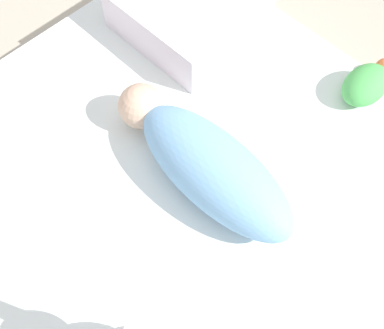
{
  "coord_description": "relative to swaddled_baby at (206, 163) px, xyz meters",
  "views": [
    {
      "loc": [
        -0.4,
        -0.47,
        1.24
      ],
      "look_at": [
        0.01,
        -0.05,
        0.23
      ],
      "focal_mm": 50.0,
      "sensor_mm": 36.0,
      "label": 1
    }
  ],
  "objects": [
    {
      "name": "swaddled_baby",
      "position": [
        0.0,
        0.0,
        0.0
      ],
      "size": [
        0.18,
        0.5,
        0.14
      ],
      "rotation": [
        0.0,
        0.0,
        1.55
      ],
      "color": "#7FB7E5",
      "rests_on": "bed_mattress"
    },
    {
      "name": "pillow",
      "position": [
        0.29,
        0.35,
        -0.01
      ],
      "size": [
        0.3,
        0.33,
        0.11
      ],
      "color": "white",
      "rests_on": "bed_mattress"
    },
    {
      "name": "bed_mattress",
      "position": [
        -0.03,
        0.08,
        -0.16
      ],
      "size": [
        1.11,
        1.08,
        0.18
      ],
      "color": "white",
      "rests_on": "ground_plane"
    },
    {
      "name": "turtle_plush",
      "position": [
        0.45,
        -0.11,
        -0.03
      ],
      "size": [
        0.18,
        0.1,
        0.08
      ],
      "color": "#51B756",
      "rests_on": "bed_mattress"
    },
    {
      "name": "ground_plane",
      "position": [
        -0.03,
        0.08,
        -0.25
      ],
      "size": [
        12.0,
        12.0,
        0.0
      ],
      "primitive_type": "plane",
      "color": "#B2A893"
    }
  ]
}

